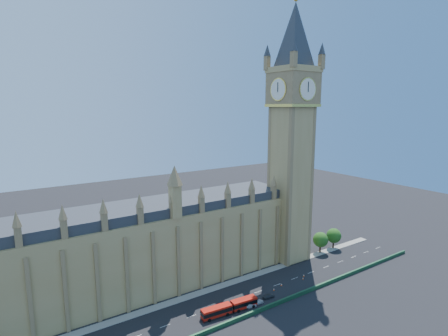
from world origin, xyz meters
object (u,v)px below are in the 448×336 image
car_silver (249,305)px  car_white (258,302)px  red_bus (230,308)px  car_grey (268,296)px

car_silver → car_white: car_silver is taller
red_bus → car_silver: size_ratio=3.83×
red_bus → car_grey: size_ratio=4.63×
car_grey → car_silver: 8.30m
car_silver → car_white: bearing=-80.1°
red_bus → car_silver: red_bus is taller
red_bus → car_white: red_bus is taller
car_grey → red_bus: bearing=93.0°
car_silver → red_bus: bearing=88.0°
car_grey → car_silver: bearing=99.7°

